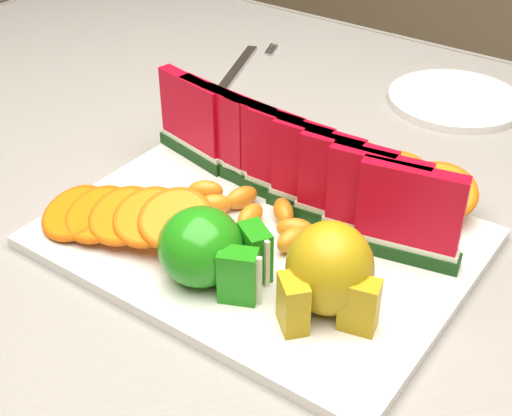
# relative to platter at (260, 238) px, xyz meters

# --- Properties ---
(table) EXTENTS (1.40, 0.90, 0.75)m
(table) POSITION_rel_platter_xyz_m (-0.03, 0.07, -0.11)
(table) COLOR #482D1A
(table) RESTS_ON ground
(tablecloth) EXTENTS (1.53, 1.03, 0.20)m
(tablecloth) POSITION_rel_platter_xyz_m (-0.03, 0.07, -0.05)
(tablecloth) COLOR slate
(tablecloth) RESTS_ON table
(platter) EXTENTS (0.40, 0.30, 0.01)m
(platter) POSITION_rel_platter_xyz_m (0.00, 0.00, 0.00)
(platter) COLOR silver
(platter) RESTS_ON tablecloth
(apple_cluster) EXTENTS (0.11, 0.09, 0.07)m
(apple_cluster) POSITION_rel_platter_xyz_m (0.00, -0.08, 0.04)
(apple_cluster) COLOR #169216
(apple_cluster) RESTS_ON platter
(pear_cluster) EXTENTS (0.10, 0.11, 0.08)m
(pear_cluster) POSITION_rel_platter_xyz_m (0.11, -0.05, 0.04)
(pear_cluster) COLOR #9A5C0B
(pear_cluster) RESTS_ON platter
(side_plate) EXTENTS (0.23, 0.23, 0.01)m
(side_plate) POSITION_rel_platter_xyz_m (0.04, 0.41, -0.00)
(side_plate) COLOR silver
(side_plate) RESTS_ON tablecloth
(fork) EXTENTS (0.07, 0.19, 0.00)m
(fork) POSITION_rel_platter_xyz_m (-0.27, 0.33, -0.00)
(fork) COLOR silver
(fork) RESTS_ON tablecloth
(watermelon_row) EXTENTS (0.39, 0.07, 0.10)m
(watermelon_row) POSITION_rel_platter_xyz_m (-0.01, 0.06, 0.05)
(watermelon_row) COLOR #0F4118
(watermelon_row) RESTS_ON platter
(orange_fan_front) EXTENTS (0.19, 0.12, 0.05)m
(orange_fan_front) POSITION_rel_platter_xyz_m (-0.10, -0.08, 0.03)
(orange_fan_front) COLOR #D64714
(orange_fan_front) RESTS_ON platter
(orange_fan_back) EXTENTS (0.33, 0.10, 0.04)m
(orange_fan_back) POSITION_rel_platter_xyz_m (0.01, 0.13, 0.03)
(orange_fan_back) COLOR #D64714
(orange_fan_back) RESTS_ON platter
(tangerine_segments) EXTENTS (0.19, 0.07, 0.02)m
(tangerine_segments) POSITION_rel_platter_xyz_m (-0.00, 0.01, 0.02)
(tangerine_segments) COLOR #D3471B
(tangerine_segments) RESTS_ON platter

